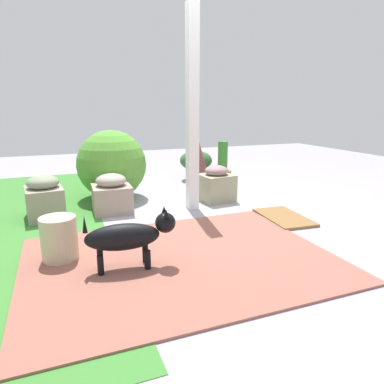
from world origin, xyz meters
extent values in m
plane|color=#9A95A2|center=(0.00, 0.00, 0.00)|extent=(12.00, 12.00, 0.00)
cube|color=#96584A|center=(-0.87, 0.54, 0.01)|extent=(1.80, 2.40, 0.02)
cube|color=white|center=(0.44, -0.08, 1.14)|extent=(0.12, 0.12, 2.28)
cube|color=#9A9775|center=(0.64, -0.49, 0.17)|extent=(0.42, 0.44, 0.34)
ellipsoid|color=gray|center=(0.64, -0.49, 0.40)|extent=(0.30, 0.30, 0.13)
cube|color=gray|center=(0.65, 0.84, 0.16)|extent=(0.45, 0.44, 0.31)
ellipsoid|color=gray|center=(0.65, 0.84, 0.37)|extent=(0.34, 0.34, 0.15)
cube|color=gray|center=(0.68, 1.56, 0.17)|extent=(0.50, 0.42, 0.34)
ellipsoid|color=gray|center=(0.68, 1.56, 0.40)|extent=(0.34, 0.34, 0.15)
sphere|color=#539733|center=(1.28, 0.73, 0.45)|extent=(0.90, 0.90, 0.90)
cylinder|color=#B9633D|center=(1.95, -0.74, 0.09)|extent=(0.30, 0.30, 0.18)
ellipsoid|color=#2E592F|center=(1.95, -0.74, 0.32)|extent=(0.53, 0.53, 0.32)
cylinder|color=#A15533|center=(1.46, -0.98, 0.11)|extent=(0.27, 0.27, 0.22)
cylinder|color=#347A29|center=(1.46, -0.98, 0.45)|extent=(0.15, 0.15, 0.45)
cylinder|color=#9A513C|center=(1.19, -0.47, 0.12)|extent=(0.30, 0.30, 0.24)
cone|color=brown|center=(1.19, -0.47, 0.48)|extent=(0.27, 0.27, 0.48)
ellipsoid|color=black|center=(-0.88, 0.99, 0.27)|extent=(0.24, 0.57, 0.20)
sphere|color=black|center=(-0.91, 0.67, 0.35)|extent=(0.16, 0.16, 0.16)
cone|color=black|center=(-0.87, 0.67, 0.43)|extent=(0.05, 0.05, 0.06)
cone|color=black|center=(-0.95, 0.68, 0.43)|extent=(0.05, 0.05, 0.06)
cylinder|color=black|center=(-0.83, 0.82, 0.08)|extent=(0.05, 0.05, 0.16)
cylinder|color=black|center=(-0.96, 0.83, 0.08)|extent=(0.05, 0.05, 0.16)
cylinder|color=black|center=(-0.80, 1.15, 0.08)|extent=(0.05, 0.05, 0.16)
cylinder|color=black|center=(-0.92, 1.17, 0.08)|extent=(0.05, 0.05, 0.16)
cone|color=black|center=(-0.85, 1.25, 0.39)|extent=(0.04, 0.04, 0.13)
cylinder|color=#C5B793|center=(-0.53, 1.43, 0.18)|extent=(0.28, 0.28, 0.36)
cube|color=brown|center=(-0.30, -0.86, 0.01)|extent=(0.73, 0.46, 0.03)
camera|label=1|loc=(-3.29, 1.39, 1.21)|focal=32.35mm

